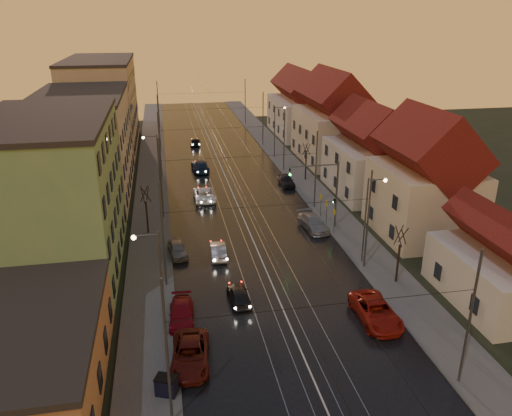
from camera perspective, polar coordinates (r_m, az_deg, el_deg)
ground at (r=35.60m, az=4.58°, el=-14.76°), size 160.00×160.00×0.00m
road at (r=71.29m, az=-3.77°, el=4.17°), size 16.00×120.00×0.04m
sidewalk_left at (r=70.85m, az=-11.84°, el=3.70°), size 4.00×120.00×0.15m
sidewalk_right at (r=73.08m, az=4.05°, el=4.64°), size 4.00×120.00×0.15m
tram_rail_0 at (r=71.07m, az=-5.54°, el=4.09°), size 0.06×120.00×0.03m
tram_rail_1 at (r=71.20m, az=-4.39°, el=4.16°), size 0.06×120.00×0.03m
tram_rail_2 at (r=71.37m, az=-3.16°, el=4.24°), size 0.06×120.00×0.03m
tram_rail_3 at (r=71.56m, az=-2.02°, el=4.30°), size 0.06×120.00×0.03m
apartment_left_0 at (r=33.12m, az=-26.17°, el=-15.52°), size 10.00×14.00×4.50m
apartment_left_1 at (r=45.11m, az=-22.21°, el=1.01°), size 10.00×18.00×13.00m
apartment_left_2 at (r=64.17m, az=-19.01°, el=6.67°), size 10.00×20.00×12.00m
apartment_left_3 at (r=87.33m, az=-17.12°, el=11.18°), size 10.00×24.00×14.00m
house_right_0 at (r=42.79m, az=26.64°, el=-6.02°), size 8.16×10.20×5.80m
house_right_1 at (r=51.84m, az=18.78°, el=2.76°), size 8.67×10.20×10.80m
house_right_2 at (r=63.18m, az=13.11°, el=5.78°), size 9.18×12.24×9.20m
house_right_3 at (r=76.50m, az=8.75°, el=9.62°), size 9.18×14.28×11.50m
house_right_4 at (r=93.51m, az=5.09°, el=11.40°), size 9.18×16.32×10.00m
catenary_pole_l_0 at (r=27.19m, az=-10.12°, el=-16.21°), size 0.16×0.16×9.00m
catenary_pole_r_0 at (r=31.87m, az=23.23°, el=-11.64°), size 0.16×0.16×9.00m
catenary_pole_l_1 at (r=40.19m, az=-10.59°, el=-3.21°), size 0.16×0.16×9.00m
catenary_pole_r_1 at (r=43.49m, az=12.66°, el=-1.44°), size 0.16×0.16×9.00m
catenary_pole_l_2 at (r=54.23m, az=-10.81°, el=3.27°), size 0.16×0.16×9.00m
catenary_pole_r_2 at (r=56.72m, az=6.85°, el=4.29°), size 0.16×0.16×9.00m
catenary_pole_l_3 at (r=68.68m, az=-10.94°, el=7.05°), size 0.16×0.16×9.00m
catenary_pole_r_3 at (r=70.66m, az=3.24°, el=7.80°), size 0.16×0.16×9.00m
catenary_pole_l_4 at (r=83.32m, az=-11.03°, el=9.51°), size 0.16×0.16×9.00m
catenary_pole_r_4 at (r=84.96m, az=0.81°, el=10.12°), size 0.16×0.16×9.00m
catenary_pole_l_5 at (r=101.03m, az=-11.10°, el=11.52°), size 0.16×0.16×9.00m
catenary_pole_r_5 at (r=102.39m, az=-1.24°, el=12.03°), size 0.16×0.16×9.00m
street_lamp_0 at (r=33.75m, az=-11.32°, el=-7.52°), size 1.75×0.32×8.00m
street_lamp_1 at (r=44.39m, az=12.81°, el=-0.44°), size 1.75×0.32×8.00m
street_lamp_2 at (r=59.88m, az=-11.38°, el=5.32°), size 1.75×0.32×8.00m
street_lamp_3 at (r=77.33m, az=2.37°, el=9.28°), size 1.75×0.32×8.00m
traffic_light_mast at (r=51.09m, az=8.18°, el=2.42°), size 5.30×0.32×7.20m
bare_tree_0 at (r=51.17m, az=-12.40°, el=-0.36°), size 1.09×1.09×5.11m
bare_tree_1 at (r=42.50m, az=15.99°, el=-5.30°), size 1.09×1.09×5.11m
bare_tree_2 at (r=66.97m, az=5.73°, el=5.18°), size 1.09×1.09×5.11m
driving_car_0 at (r=39.13m, az=-1.97°, el=-9.93°), size 1.67×3.82×1.28m
driving_car_1 at (r=46.10m, az=-4.33°, el=-4.87°), size 1.55×3.98×1.29m
driving_car_2 at (r=60.31m, az=-5.95°, el=1.59°), size 2.46×5.27×1.46m
driving_car_3 at (r=71.68m, az=-6.41°, el=4.81°), size 2.44×5.48×1.56m
driving_car_4 at (r=86.21m, az=-6.96°, el=7.51°), size 2.01×4.01×1.31m
parked_left_1 at (r=33.33m, az=-7.53°, el=-16.23°), size 2.83×5.32×1.42m
parked_left_2 at (r=37.40m, az=-8.51°, el=-11.82°), size 2.01×4.44×1.26m
parked_left_3 at (r=46.83m, az=-8.98°, el=-4.65°), size 1.97×3.96×1.30m
parked_right_0 at (r=37.98m, az=13.53°, el=-11.42°), size 2.56×5.51×1.53m
parked_right_1 at (r=52.10m, az=6.56°, el=-1.68°), size 2.62×5.16×1.43m
parked_right_2 at (r=65.19m, az=3.49°, el=3.17°), size 1.67×4.16×1.42m
dumpster at (r=31.26m, az=-10.19°, el=-19.39°), size 1.42×1.20×1.10m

